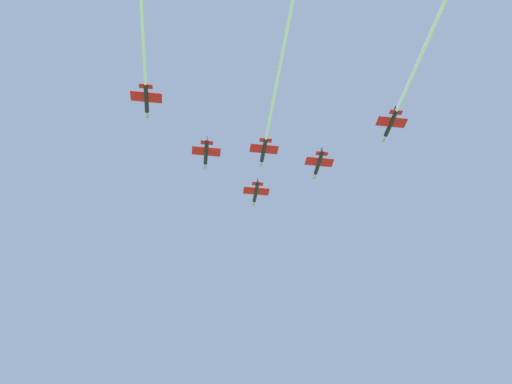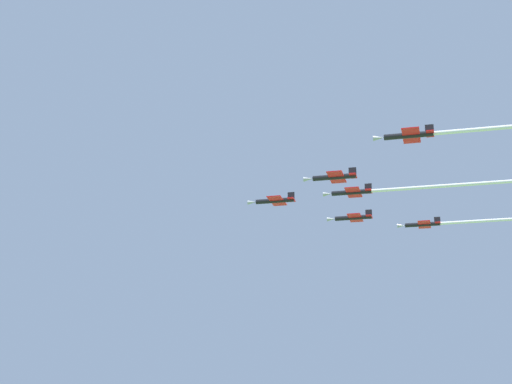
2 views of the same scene
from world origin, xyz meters
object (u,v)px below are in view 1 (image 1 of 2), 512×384
(jet_lead, at_px, (256,192))
(jet_center_rear, at_px, (409,83))
(jet_port_inner, at_px, (206,153))
(jet_port_outer, at_px, (272,106))
(jet_starboard_inner, at_px, (319,164))
(jet_starboard_outer, at_px, (143,38))

(jet_lead, xyz_separation_m, jet_center_rear, (-57.92, 21.81, 0.53))
(jet_lead, xyz_separation_m, jet_port_inner, (4.72, 24.75, -0.65))
(jet_port_inner, xyz_separation_m, jet_port_outer, (-25.98, 6.52, 1.48))
(jet_port_inner, bearing_deg, jet_lead, 45.00)
(jet_starboard_inner, xyz_separation_m, jet_starboard_outer, (22.97, 61.28, 2.18))
(jet_port_outer, relative_size, jet_starboard_outer, 0.94)
(jet_starboard_outer, xyz_separation_m, jet_center_rear, (-56.14, -44.19, -0.69))
(jet_starboard_inner, height_order, jet_starboard_outer, jet_starboard_outer)
(jet_port_outer, distance_m, jet_starboard_outer, 39.82)
(jet_starboard_inner, bearing_deg, jet_port_outer, -131.70)
(jet_lead, relative_size, jet_starboard_outer, 0.20)
(jet_starboard_inner, relative_size, jet_port_outer, 0.22)
(jet_starboard_inner, distance_m, jet_starboard_outer, 65.49)
(jet_lead, bearing_deg, jet_port_inner, -135.00)
(jet_center_rear, bearing_deg, jet_port_inner, 148.47)
(jet_lead, relative_size, jet_port_outer, 0.22)
(jet_port_inner, relative_size, jet_starboard_inner, 1.00)
(jet_port_inner, height_order, jet_starboard_inner, jet_port_inner)
(jet_starboard_outer, bearing_deg, jet_port_inner, 64.74)
(jet_port_inner, relative_size, jet_port_outer, 0.22)
(jet_port_outer, xyz_separation_m, jet_center_rear, (-36.66, -9.46, -0.29))
(jet_starboard_outer, bearing_deg, jet_port_outer, 26.50)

